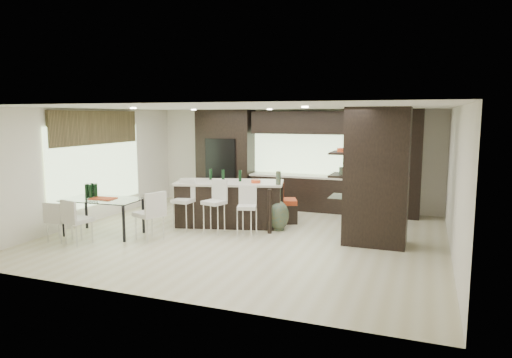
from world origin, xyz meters
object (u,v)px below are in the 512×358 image
at_px(floor_vase, 278,201).
at_px(chair_near, 78,223).
at_px(stool_left, 183,210).
at_px(chair_far, 59,223).
at_px(dining_table, 104,217).
at_px(chair_end, 149,217).
at_px(bench, 266,211).
at_px(stool_right, 247,216).
at_px(kitchen_island, 230,203).
at_px(stool_mid, 214,212).

relative_size(floor_vase, chair_near, 1.58).
distance_m(stool_left, chair_far, 2.54).
height_order(dining_table, chair_end, chair_end).
bearing_deg(floor_vase, chair_near, -143.90).
height_order(bench, chair_near, chair_near).
height_order(floor_vase, chair_near, floor_vase).
bearing_deg(stool_left, stool_right, 3.39).
bearing_deg(chair_far, stool_left, 37.88).
bearing_deg(chair_near, stool_left, 63.60).
xyz_separation_m(floor_vase, chair_end, (-2.23, -1.69, -0.19)).
xyz_separation_m(stool_right, bench, (-0.05, 1.36, -0.15)).
relative_size(dining_table, chair_far, 2.13).
bearing_deg(kitchen_island, dining_table, -155.54).
relative_size(stool_mid, bench, 0.65).
xyz_separation_m(stool_right, floor_vase, (0.45, 0.74, 0.23)).
height_order(stool_right, bench, stool_right).
relative_size(stool_right, chair_far, 1.14).
bearing_deg(stool_left, floor_vase, 23.96).
height_order(kitchen_island, chair_far, kitchen_island).
bearing_deg(stool_left, bench, 46.13).
bearing_deg(stool_right, stool_left, 164.46).
relative_size(kitchen_island, stool_mid, 2.63).
bearing_deg(chair_near, chair_far, -169.35).
bearing_deg(chair_far, stool_right, 22.81).
distance_m(stool_right, floor_vase, 0.90).
relative_size(floor_vase, chair_far, 1.75).
xyz_separation_m(kitchen_island, dining_table, (-2.16, -1.77, -0.12)).
height_order(kitchen_island, floor_vase, floor_vase).
distance_m(dining_table, chair_end, 1.14).
bearing_deg(stool_left, stool_mid, 2.63).
bearing_deg(chair_end, stool_right, -40.57).
xyz_separation_m(stool_left, dining_table, (-1.40, -0.94, -0.07)).
bearing_deg(chair_end, kitchen_island, -8.63).
bearing_deg(kitchen_island, stool_mid, -104.93).
relative_size(stool_mid, chair_end, 1.00).
height_order(stool_left, chair_near, stool_left).
height_order(stool_left, stool_right, stool_left).
bearing_deg(stool_mid, chair_end, -121.73).
xyz_separation_m(bench, chair_far, (-3.37, -3.06, 0.10)).
xyz_separation_m(stool_left, floor_vase, (1.97, 0.75, 0.20)).
bearing_deg(chair_far, bench, 38.67).
distance_m(stool_mid, chair_near, 2.75).
relative_size(dining_table, chair_near, 1.93).
distance_m(stool_left, chair_end, 0.98).
bearing_deg(dining_table, chair_far, -128.05).
relative_size(kitchen_island, stool_right, 2.85).
relative_size(stool_left, stool_mid, 0.98).
xyz_separation_m(stool_left, stool_mid, (0.76, -0.00, 0.01)).
height_order(stool_left, floor_vase, floor_vase).
height_order(stool_mid, dining_table, stool_mid).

